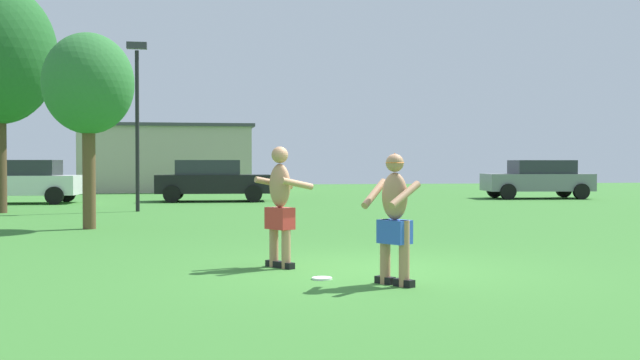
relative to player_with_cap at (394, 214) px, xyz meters
name	(u,v)px	position (x,y,z in m)	size (l,w,h in m)	color
ground_plane	(368,270)	(-0.02, 1.32, -0.88)	(80.00, 80.00, 0.00)	#38752D
player_with_cap	(394,214)	(0.00, 0.00, 0.00)	(0.73, 0.81, 1.62)	black
player_in_red	(280,203)	(-1.20, 1.76, 0.04)	(0.85, 0.77, 1.73)	black
frisbee	(322,278)	(-0.79, 0.61, -0.87)	(0.26, 0.26, 0.03)	white
car_gray_near_post	(538,179)	(11.55, 20.30, -0.05)	(4.45, 2.36, 1.58)	slate
car_white_mid_lot	(20,181)	(-8.71, 19.83, -0.05)	(4.41, 2.26, 1.58)	white
car_black_far_end	(212,180)	(-1.78, 20.20, -0.05)	(4.39, 2.20, 1.58)	black
lamp_post	(137,106)	(-4.14, 14.59, 2.32)	(0.60, 0.24, 5.13)	black
outbuilding_behind_lot	(168,158)	(-3.85, 31.35, 0.83)	(8.66, 6.49, 3.41)	#B2A893
tree_left_field	(88,85)	(-4.76, 8.63, 2.34)	(2.02, 2.02, 4.40)	brown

